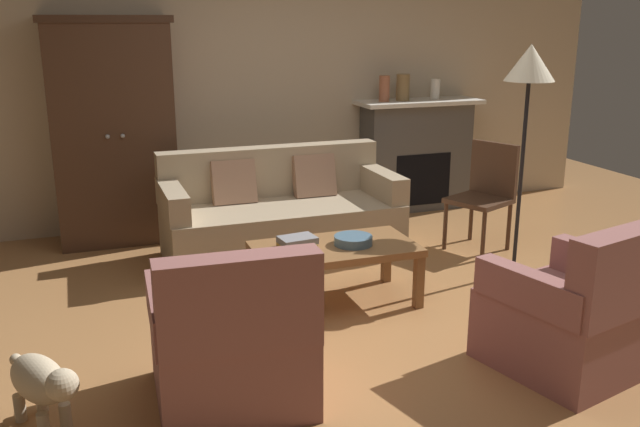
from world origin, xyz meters
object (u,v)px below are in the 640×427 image
object	(u,v)px
side_chair_wooden	(485,189)
armoire	(113,132)
mantel_vase_terracotta	(384,89)
armchair_near_right	(575,316)
couch	(280,217)
book_stack	(297,242)
armchair_near_left	(232,345)
mantel_vase_bronze	(403,87)
fireplace	(416,154)
coffee_table	(335,253)
mantel_vase_cream	(435,89)
fruit_bowl	(353,240)
floor_lamp	(529,77)
dog	(42,382)

from	to	relation	value
side_chair_wooden	armoire	bearing A→B (deg)	156.51
mantel_vase_terracotta	armchair_near_right	bearing A→B (deg)	-95.98
armchair_near_right	couch	bearing A→B (deg)	112.09
book_stack	armchair_near_left	distance (m)	1.27
mantel_vase_bronze	book_stack	bearing A→B (deg)	-131.09
fireplace	mantel_vase_bronze	size ratio (longest dim) A/B	4.86
coffee_table	mantel_vase_cream	xyz separation A→B (m)	(1.84, 2.04, 0.86)
couch	coffee_table	bearing A→B (deg)	-87.22
fireplace	armchair_near_right	size ratio (longest dim) A/B	1.35
coffee_table	armchair_near_right	world-z (taller)	armchair_near_right
armoire	fruit_bowl	size ratio (longest dim) A/B	7.38
book_stack	mantel_vase_bronze	xyz separation A→B (m)	(1.74, 1.99, 0.79)
armchair_near_right	mantel_vase_cream	bearing A→B (deg)	74.76
fireplace	coffee_table	xyz separation A→B (m)	(-1.66, -2.05, -0.20)
book_stack	armchair_near_right	bearing A→B (deg)	-48.58
fruit_bowl	floor_lamp	distance (m)	1.74
mantel_vase_bronze	fruit_bowl	bearing A→B (deg)	-123.41
couch	mantel_vase_cream	world-z (taller)	mantel_vase_cream
fireplace	armchair_near_left	world-z (taller)	fireplace
couch	coffee_table	xyz separation A→B (m)	(0.06, -1.14, 0.05)
armchair_near_right	fruit_bowl	bearing A→B (deg)	122.32
side_chair_wooden	armchair_near_left	bearing A→B (deg)	-146.07
dog	armoire	bearing A→B (deg)	79.24
fruit_bowl	mantel_vase_cream	bearing A→B (deg)	50.15
armchair_near_left	armchair_near_right	world-z (taller)	same
coffee_table	side_chair_wooden	size ratio (longest dim) A/B	1.22
mantel_vase_bronze	mantel_vase_cream	xyz separation A→B (m)	(0.36, 0.00, -0.03)
armchair_near_left	armchair_near_right	size ratio (longest dim) A/B	0.94
fireplace	book_stack	world-z (taller)	fireplace
book_stack	side_chair_wooden	world-z (taller)	side_chair_wooden
mantel_vase_terracotta	armchair_near_left	distance (m)	3.89
mantel_vase_terracotta	dog	xyz separation A→B (m)	(-3.13, -2.99, -1.00)
fruit_bowl	side_chair_wooden	xyz separation A→B (m)	(1.50, 0.73, 0.06)
couch	armchair_near_left	size ratio (longest dim) A/B	2.19
fruit_bowl	armchair_near_left	xyz separation A→B (m)	(-1.06, -1.00, -0.14)
coffee_table	side_chair_wooden	distance (m)	1.78
fireplace	armoire	distance (m)	2.98
fruit_bowl	armchair_near_right	world-z (taller)	armchair_near_right
couch	mantel_vase_terracotta	size ratio (longest dim) A/B	7.67
coffee_table	mantel_vase_cream	size ratio (longest dim) A/B	5.44
armoire	armchair_near_left	bearing A→B (deg)	-83.36
book_stack	dog	xyz separation A→B (m)	(-1.59, -0.99, -0.21)
armchair_near_left	floor_lamp	world-z (taller)	floor_lamp
armchair_near_left	floor_lamp	size ratio (longest dim) A/B	0.51
armchair_near_right	armchair_near_left	bearing A→B (deg)	171.41
couch	floor_lamp	bearing A→B (deg)	-34.20
mantel_vase_terracotta	armchair_near_left	xyz separation A→B (m)	(-2.22, -3.05, -0.93)
side_chair_wooden	floor_lamp	world-z (taller)	floor_lamp
mantel_vase_cream	side_chair_wooden	world-z (taller)	mantel_vase_cream
fruit_bowl	armchair_near_left	bearing A→B (deg)	-136.89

